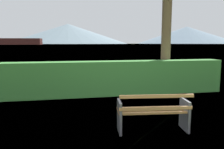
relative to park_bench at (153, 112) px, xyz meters
The scene contains 5 objects.
ground_plane 0.42m from the park_bench, 83.65° to the left, with size 1400.00×1400.00×0.00m, color olive.
water_surface 308.66m from the park_bench, 90.00° to the left, with size 620.00×620.00×0.00m, color #6B8EA3.
park_bench is the anchor object (origin of this frame).
hedge_row 3.59m from the park_bench, 89.90° to the left, with size 8.03×0.65×1.24m, color #387A33.
distant_hills 562.35m from the park_bench, 85.83° to the left, with size 827.85×288.52×47.65m.
Camera 1 is at (-1.76, -4.44, 1.89)m, focal length 36.12 mm.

